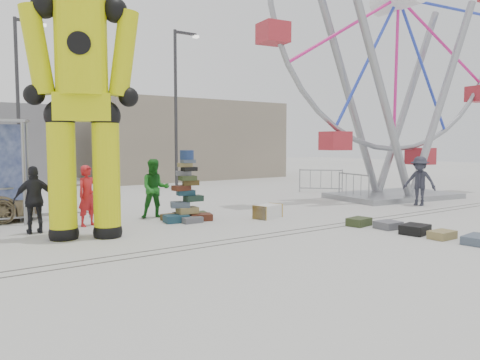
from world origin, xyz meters
TOP-DOWN VIEW (x-y plane):
  - ground at (0.00, 0.00)m, footprint 90.00×90.00m
  - track_line_near at (0.00, 0.60)m, footprint 40.00×0.04m
  - track_line_far at (0.00, 1.00)m, footprint 40.00×0.04m
  - building_right at (7.00, 20.00)m, footprint 12.00×8.00m
  - lamp_post_right at (3.09, 13.00)m, footprint 1.41×0.25m
  - lamp_post_left at (-3.91, 15.00)m, footprint 1.41×0.25m
  - suitcase_tower at (-1.32, 4.04)m, footprint 1.58×1.33m
  - crash_test_dummy at (-4.63, 3.19)m, footprint 2.77×1.44m
  - ferris_wheel at (8.68, 4.03)m, footprint 12.66×3.79m
  - steamer_trunk at (1.01, 3.00)m, footprint 0.99×0.72m
  - row_case_0 at (2.28, 0.42)m, footprint 0.74×0.59m
  - row_case_1 at (2.60, -0.34)m, footprint 0.66×0.61m
  - row_case_2 at (2.53, -1.23)m, footprint 0.83×0.73m
  - row_case_3 at (2.56, -1.97)m, footprint 0.67×0.45m
  - row_case_4 at (2.71, -2.82)m, footprint 0.89×0.67m
  - barricade_dummy_b at (-5.69, 6.43)m, footprint 2.00×0.14m
  - barricade_dummy_c at (-4.52, 6.57)m, footprint 1.95×0.64m
  - barricade_wheel_front at (6.92, 4.69)m, footprint 0.51×1.98m
  - barricade_wheel_back at (7.83, 7.50)m, footprint 1.42×1.54m
  - pedestrian_red at (-4.05, 4.87)m, footprint 0.74×0.61m
  - pedestrian_green at (-1.90, 5.01)m, footprint 1.07×0.94m
  - pedestrian_black at (-5.52, 4.56)m, footprint 1.06×0.50m
  - pedestrian_grey at (7.49, 1.99)m, footprint 1.03×1.35m

SIDE VIEW (x-z plane):
  - ground at x=0.00m, z-range 0.00..0.00m
  - track_line_near at x=0.00m, z-range 0.00..0.01m
  - track_line_far at x=0.00m, z-range 0.00..0.01m
  - row_case_4 at x=2.71m, z-range 0.00..0.20m
  - row_case_3 at x=2.56m, z-range 0.00..0.20m
  - row_case_1 at x=2.60m, z-range 0.00..0.21m
  - row_case_0 at x=2.28m, z-range 0.00..0.23m
  - row_case_2 at x=2.53m, z-range 0.00..0.25m
  - steamer_trunk at x=1.01m, z-range 0.00..0.42m
  - barricade_dummy_b at x=-5.69m, z-range 0.00..1.10m
  - barricade_dummy_c at x=-4.52m, z-range 0.00..1.10m
  - barricade_wheel_front at x=6.92m, z-range 0.00..1.10m
  - barricade_wheel_back at x=7.83m, z-range 0.00..1.10m
  - suitcase_tower at x=-1.32m, z-range -0.47..1.67m
  - pedestrian_red at x=-4.05m, z-range 0.00..1.74m
  - pedestrian_black at x=-5.52m, z-range 0.00..1.77m
  - pedestrian_grey at x=7.49m, z-range 0.00..1.85m
  - pedestrian_green at x=-1.90m, z-range 0.00..1.86m
  - building_right at x=7.00m, z-range 0.00..5.00m
  - crash_test_dummy at x=-4.63m, z-range 0.19..7.24m
  - lamp_post_right at x=3.09m, z-range 0.48..8.48m
  - lamp_post_left at x=-3.91m, z-range 0.48..8.48m
  - ferris_wheel at x=8.68m, z-range -0.11..14.67m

